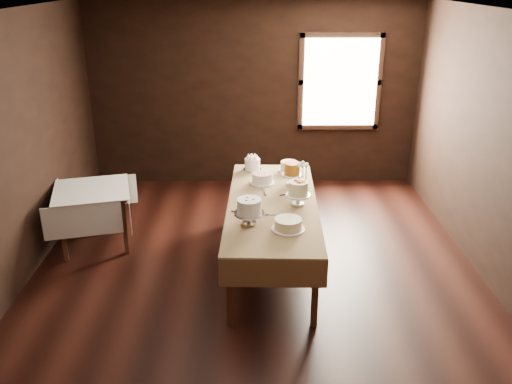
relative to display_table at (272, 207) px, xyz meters
The scene contains 23 objects.
floor 0.81m from the display_table, 119.82° to the right, with size 5.00×6.00×0.01m, color black.
ceiling 2.11m from the display_table, 119.82° to the right, with size 5.00×6.00×0.01m, color beige.
wall_back 2.77m from the display_table, 93.89° to the left, with size 5.00×0.02×2.80m, color black.
wall_front 3.39m from the display_table, 93.15° to the right, with size 5.00×0.02×2.80m, color black.
wall_left 2.79m from the display_table, behind, with size 0.02×6.00×2.80m, color black.
wall_right 2.44m from the display_table, ahead, with size 0.02×6.00×2.80m, color black.
window 2.98m from the display_table, 66.91° to the left, with size 1.10×0.05×1.30m, color #FFEABF.
display_table is the anchor object (origin of this frame).
side_table 2.21m from the display_table, 166.47° to the left, with size 1.06×1.06×0.74m.
cake_meringue 1.10m from the display_table, 101.42° to the left, with size 0.23×0.23×0.15m.
cake_speckled 1.05m from the display_table, 76.06° to the left, with size 0.27×0.27×0.13m.
cake_lattice 0.62m from the display_table, 99.33° to the left, with size 0.31×0.31×0.11m.
cake_caramel 0.63m from the display_table, 65.17° to the left, with size 0.25×0.25×0.28m.
cake_flowers 0.33m from the display_table, 11.86° to the right, with size 0.28×0.28×0.28m.
cake_swirl 0.62m from the display_table, 115.35° to the right, with size 0.34×0.34×0.28m.
cake_cream 0.69m from the display_table, 79.24° to the right, with size 0.35×0.35×0.12m.
cake_server_a 0.35m from the display_table, 85.71° to the right, with size 0.24×0.03×0.01m, color silver.
cake_server_b 0.53m from the display_table, 60.31° to the right, with size 0.24×0.03×0.01m, color silver.
cake_server_c 0.37m from the display_table, 104.17° to the left, with size 0.24×0.03×0.01m, color silver.
cake_server_d 0.36m from the display_table, 46.44° to the left, with size 0.24×0.03×0.01m, color silver.
cake_server_e 0.40m from the display_table, 136.51° to the right, with size 0.24×0.03×0.01m, color silver.
flower_vase 0.50m from the display_table, 42.84° to the left, with size 0.14×0.14×0.14m, color #2D2823.
flower_bouquet 0.58m from the display_table, 42.84° to the left, with size 0.14×0.14×0.20m, color white, non-canonical shape.
Camera 1 is at (-0.06, -5.09, 3.12)m, focal length 37.45 mm.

